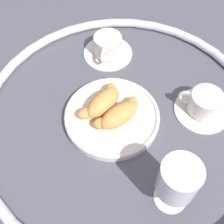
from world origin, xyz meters
name	(u,v)px	position (x,y,z in m)	size (l,w,h in m)	color
ground_plane	(122,117)	(0.00, 0.00, 0.00)	(2.20, 2.20, 0.00)	#4C4F56
table_chrome_rim	(122,114)	(0.00, 0.00, 0.01)	(0.69, 0.69, 0.02)	silver
pastry_plate	(112,116)	(-0.01, 0.02, 0.01)	(0.23, 0.23, 0.02)	silver
croissant_large	(120,115)	(-0.02, 0.00, 0.04)	(0.12, 0.11, 0.04)	#D6994C
croissant_small	(102,102)	(0.00, 0.05, 0.04)	(0.13, 0.09, 0.04)	#D6994C
coffee_cup_near	(108,47)	(0.19, 0.10, 0.03)	(0.14, 0.14, 0.06)	silver
coffee_cup_far	(204,105)	(0.08, -0.18, 0.03)	(0.14, 0.14, 0.06)	silver
juice_glass_left	(178,181)	(-0.16, -0.15, 0.09)	(0.08, 0.08, 0.14)	white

